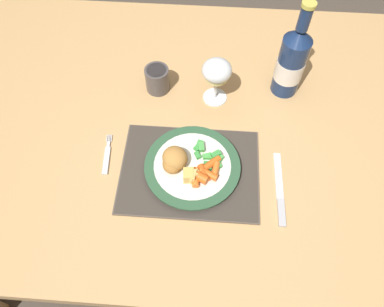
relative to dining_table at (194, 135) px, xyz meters
name	(u,v)px	position (x,y,z in m)	size (l,w,h in m)	color
ground_plane	(193,219)	(0.00, 0.00, -0.67)	(6.00, 6.00, 0.00)	#4C4238
dining_table	(194,135)	(0.00, 0.00, 0.00)	(1.57, 0.99, 0.74)	tan
placemat	(191,171)	(0.00, -0.17, 0.08)	(0.35, 0.26, 0.01)	brown
dinner_plate	(192,167)	(0.01, -0.16, 0.09)	(0.24, 0.24, 0.02)	white
breaded_croquettes	(174,160)	(-0.04, -0.16, 0.12)	(0.09, 0.09, 0.05)	#B77F3D
green_beans_pile	(208,156)	(0.04, -0.13, 0.11)	(0.08, 0.09, 0.02)	#338438
glazed_carrots	(205,173)	(0.04, -0.19, 0.11)	(0.07, 0.09, 0.02)	orange
fork	(107,157)	(-0.22, -0.14, 0.08)	(0.02, 0.12, 0.01)	silver
table_knife	(280,195)	(0.23, -0.22, 0.08)	(0.02, 0.20, 0.01)	silver
wine_glass	(217,72)	(0.05, 0.08, 0.18)	(0.08, 0.08, 0.14)	silver
bottle	(292,62)	(0.25, 0.13, 0.18)	(0.08, 0.08, 0.29)	navy
roast_potatoes	(190,176)	(0.00, -0.20, 0.11)	(0.05, 0.04, 0.03)	#E5BC66
drinking_cup	(157,79)	(-0.11, 0.11, 0.11)	(0.07, 0.07, 0.08)	#4C4747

